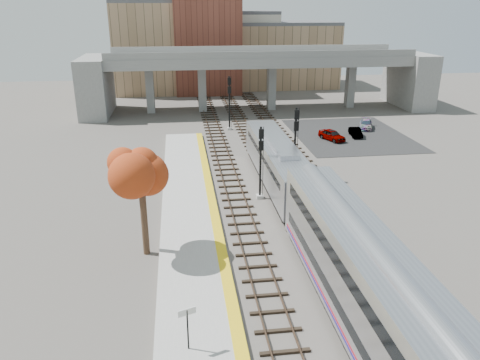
{
  "coord_description": "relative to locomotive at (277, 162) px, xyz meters",
  "views": [
    {
      "loc": [
        -7.77,
        -28.24,
        15.87
      ],
      "look_at": [
        -3.1,
        6.88,
        2.5
      ],
      "focal_mm": 35.0,
      "sensor_mm": 36.0,
      "label": 1
    }
  ],
  "objects": [
    {
      "name": "tree",
      "position": [
        -11.36,
        -11.37,
        3.5
      ],
      "size": [
        3.6,
        3.6,
        7.79
      ],
      "color": "#382619",
      "rests_on": "ground"
    },
    {
      "name": "parking_lot",
      "position": [
        13.0,
        16.34,
        -2.26
      ],
      "size": [
        14.0,
        18.0,
        0.04
      ],
      "primitive_type": "cube",
      "color": "black",
      "rests_on": "ground"
    },
    {
      "name": "ground",
      "position": [
        -1.0,
        -11.66,
        -2.28
      ],
      "size": [
        160.0,
        160.0,
        0.0
      ],
      "primitive_type": "plane",
      "color": "#47423D",
      "rests_on": "ground"
    },
    {
      "name": "overpass",
      "position": [
        3.92,
        33.34,
        3.53
      ],
      "size": [
        54.0,
        12.0,
        9.5
      ],
      "color": "slate",
      "rests_on": "ground"
    },
    {
      "name": "car_c",
      "position": [
        16.24,
        19.04,
        -1.65
      ],
      "size": [
        3.06,
        4.35,
        1.17
      ],
      "primitive_type": "imported",
      "rotation": [
        0.0,
        0.0,
        -0.39
      ],
      "color": "#99999E",
      "rests_on": "parking_lot"
    },
    {
      "name": "signal_mast_far",
      "position": [
        -2.1,
        20.96,
        1.26
      ],
      "size": [
        0.6,
        0.64,
        7.11
      ],
      "color": "#9E9E99",
      "rests_on": "ground"
    },
    {
      "name": "yellow_strip",
      "position": [
        -6.35,
        -11.66,
        -1.92
      ],
      "size": [
        0.7,
        60.0,
        0.01
      ],
      "primitive_type": "cube",
      "color": "yellow",
      "rests_on": "platform"
    },
    {
      "name": "signal_mast_near",
      "position": [
        -2.1,
        -2.93,
        0.76
      ],
      "size": [
        0.6,
        0.64,
        6.38
      ],
      "color": "#9E9E99",
      "rests_on": "ground"
    },
    {
      "name": "car_a",
      "position": [
        9.87,
        14.09,
        -1.58
      ],
      "size": [
        2.96,
        4.16,
        1.31
      ],
      "primitive_type": "imported",
      "rotation": [
        0.0,
        0.0,
        0.41
      ],
      "color": "#99999E",
      "rests_on": "parking_lot"
    },
    {
      "name": "signal_mast_mid",
      "position": [
        2.0,
        1.57,
        1.13
      ],
      "size": [
        0.6,
        0.64,
        6.92
      ],
      "color": "#9E9E99",
      "rests_on": "ground"
    },
    {
      "name": "coach",
      "position": [
        -0.0,
        -22.61,
        0.52
      ],
      "size": [
        3.03,
        25.0,
        5.0
      ],
      "color": "#A8AAB2",
      "rests_on": "ground"
    },
    {
      "name": "locomotive",
      "position": [
        0.0,
        0.0,
        0.0
      ],
      "size": [
        3.02,
        19.05,
        4.1
      ],
      "color": "#A8AAB2",
      "rests_on": "ground"
    },
    {
      "name": "buildings_far",
      "position": [
        0.26,
        54.91,
        5.6
      ],
      "size": [
        43.0,
        21.0,
        20.6
      ],
      "color": "tan",
      "rests_on": "ground"
    },
    {
      "name": "car_b",
      "position": [
        13.4,
        15.36,
        -1.68
      ],
      "size": [
        1.58,
        3.48,
        1.11
      ],
      "primitive_type": "imported",
      "rotation": [
        0.0,
        0.0,
        -0.12
      ],
      "color": "#99999E",
      "rests_on": "parking_lot"
    },
    {
      "name": "platform",
      "position": [
        -8.25,
        -11.66,
        -2.1
      ],
      "size": [
        4.5,
        60.0,
        0.35
      ],
      "primitive_type": "cube",
      "color": "#9E9E99",
      "rests_on": "ground"
    },
    {
      "name": "tracks",
      "position": [
        -0.07,
        0.84,
        -2.2
      ],
      "size": [
        10.7,
        95.0,
        0.25
      ],
      "color": "black",
      "rests_on": "ground"
    },
    {
      "name": "station_sign",
      "position": [
        -8.82,
        -21.57,
        -0.3
      ],
      "size": [
        0.87,
        0.34,
        2.27
      ],
      "rotation": [
        0.0,
        0.0,
        0.34
      ],
      "color": "black",
      "rests_on": "platform"
    }
  ]
}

